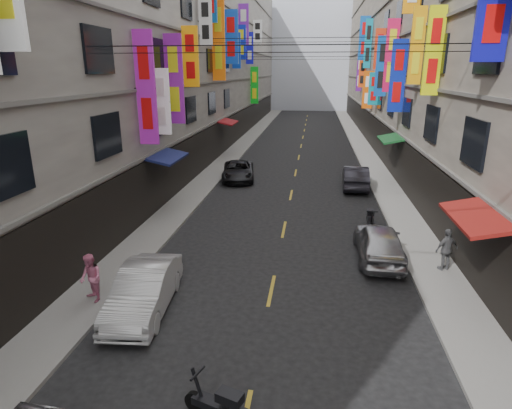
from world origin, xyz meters
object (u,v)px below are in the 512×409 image
(car_left_far, at_px, (238,171))
(pedestrian_lfar, at_px, (91,278))
(car_left_mid, at_px, (144,290))
(car_right_mid, at_px, (379,242))
(pedestrian_rfar, at_px, (447,250))
(scooter_far_right, at_px, (370,220))
(scooter_crossing, at_px, (221,406))
(car_right_far, at_px, (355,177))

(car_left_far, bearing_deg, pedestrian_lfar, -104.57)
(car_left_mid, bearing_deg, pedestrian_lfar, 170.61)
(car_right_mid, relative_size, pedestrian_rfar, 2.66)
(car_left_mid, xyz_separation_m, car_left_far, (-0.02, 17.13, -0.07))
(scooter_far_right, bearing_deg, scooter_crossing, 72.57)
(car_right_mid, xyz_separation_m, pedestrian_lfar, (-9.66, -4.82, 0.19))
(car_right_far, xyz_separation_m, pedestrian_rfar, (2.30, -11.98, 0.20))
(scooter_crossing, relative_size, car_left_mid, 0.40)
(car_left_far, distance_m, car_right_mid, 14.49)
(car_left_mid, bearing_deg, car_right_mid, 27.47)
(car_left_far, height_order, pedestrian_lfar, pedestrian_lfar)
(car_right_far, bearing_deg, scooter_far_right, 92.75)
(pedestrian_lfar, bearing_deg, car_left_mid, 34.46)
(car_right_mid, bearing_deg, car_left_mid, 32.44)
(car_right_mid, height_order, pedestrian_lfar, pedestrian_lfar)
(pedestrian_lfar, bearing_deg, car_left_far, 122.96)
(scooter_crossing, relative_size, pedestrian_rfar, 1.07)
(scooter_crossing, bearing_deg, scooter_far_right, -0.01)
(car_right_far, distance_m, pedestrian_rfar, 12.20)
(car_left_mid, relative_size, car_left_far, 0.94)
(scooter_far_right, distance_m, car_left_far, 11.74)
(pedestrian_lfar, bearing_deg, pedestrian_rfar, 57.11)
(scooter_far_right, xyz_separation_m, car_right_mid, (-0.09, -3.54, 0.29))
(scooter_crossing, distance_m, scooter_far_right, 13.44)
(car_left_mid, relative_size, pedestrian_rfar, 2.67)
(car_left_mid, xyz_separation_m, car_right_far, (7.84, 16.03, 0.01))
(car_right_mid, distance_m, car_right_far, 11.07)
(car_left_far, relative_size, pedestrian_lfar, 2.87)
(car_left_mid, height_order, car_right_mid, car_right_mid)
(pedestrian_lfar, bearing_deg, scooter_far_right, 79.60)
(scooter_crossing, bearing_deg, pedestrian_lfar, 70.31)
(car_right_far, bearing_deg, pedestrian_rfar, 102.92)
(scooter_crossing, distance_m, car_right_far, 20.66)
(car_left_mid, distance_m, pedestrian_lfar, 1.84)
(car_left_far, height_order, car_right_mid, car_right_mid)
(car_right_mid, bearing_deg, scooter_crossing, 63.87)
(scooter_crossing, bearing_deg, pedestrian_rfar, -19.74)
(scooter_far_right, bearing_deg, car_right_mid, 91.01)
(car_right_far, bearing_deg, scooter_crossing, 79.52)
(scooter_far_right, distance_m, car_right_mid, 3.55)
(scooter_far_right, bearing_deg, car_left_mid, 49.47)
(scooter_far_right, relative_size, car_right_far, 0.41)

